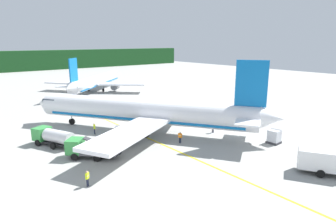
% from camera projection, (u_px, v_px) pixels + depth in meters
% --- Properties ---
extents(ground, '(240.00, 320.00, 0.20)m').
position_uv_depth(ground, '(64.00, 109.00, 64.82)').
color(ground, '#999993').
extents(airliner_foreground, '(31.20, 36.65, 11.90)m').
position_uv_depth(airliner_foreground, '(146.00, 112.00, 46.98)').
color(airliner_foreground, white).
rests_on(airliner_foreground, ground).
extents(airliner_mid_apron, '(28.87, 27.10, 10.36)m').
position_uv_depth(airliner_mid_apron, '(97.00, 81.00, 86.48)').
color(airliner_mid_apron, white).
rests_on(airliner_mid_apron, ground).
extents(service_truck_baggage, '(6.08, 6.08, 2.70)m').
position_uv_depth(service_truck_baggage, '(84.00, 149.00, 37.11)').
color(service_truck_baggage, '#338C3F').
rests_on(service_truck_baggage, ground).
extents(service_truck_catering, '(5.16, 6.70, 2.77)m').
position_uv_depth(service_truck_catering, '(329.00, 162.00, 32.15)').
color(service_truck_catering, '#338C3F').
rests_on(service_truck_catering, ground).
extents(service_truck_pushback, '(4.49, 6.75, 2.40)m').
position_uv_depth(service_truck_pushback, '(53.00, 136.00, 41.28)').
color(service_truck_pushback, '#338C3F').
rests_on(service_truck_pushback, ground).
extents(cargo_container_near, '(1.80, 1.80, 2.09)m').
position_uv_depth(cargo_container_near, '(274.00, 137.00, 42.37)').
color(cargo_container_near, '#333338').
rests_on(cargo_container_near, ground).
extents(crew_marshaller, '(0.41, 0.57, 1.69)m').
position_uv_depth(crew_marshaller, '(180.00, 137.00, 42.39)').
color(crew_marshaller, '#191E33').
rests_on(crew_marshaller, ground).
extents(crew_loader_left, '(0.41, 0.57, 1.65)m').
position_uv_depth(crew_loader_left, '(213.00, 127.00, 47.25)').
color(crew_loader_left, '#191E33').
rests_on(crew_loader_left, ground).
extents(crew_loader_right, '(0.29, 0.63, 1.79)m').
position_uv_depth(crew_loader_right, '(94.00, 128.00, 46.52)').
color(crew_loader_right, '#191E33').
rests_on(crew_loader_right, ground).
extents(crew_supervisor, '(0.53, 0.45, 1.68)m').
position_uv_depth(crew_supervisor, '(87.00, 177.00, 29.73)').
color(crew_supervisor, '#191E33').
rests_on(crew_supervisor, ground).
extents(apron_guide_line, '(0.30, 60.00, 0.01)m').
position_uv_depth(apron_guide_line, '(155.00, 141.00, 43.37)').
color(apron_guide_line, yellow).
rests_on(apron_guide_line, ground).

